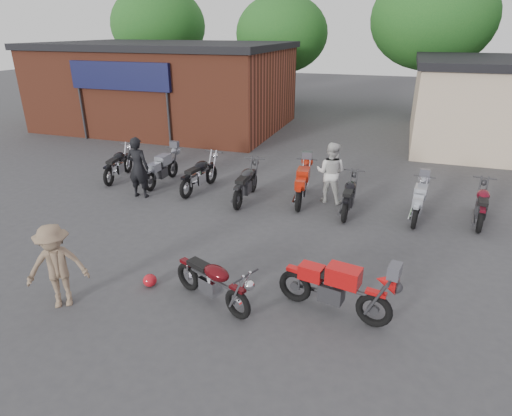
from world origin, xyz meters
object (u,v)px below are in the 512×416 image
(row_bike_6, at_px, (419,200))
(sportbike, at_px, (336,285))
(person_light, at_px, (331,173))
(person_dark, at_px, (138,168))
(row_bike_3, at_px, (246,181))
(row_bike_7, at_px, (482,203))
(row_bike_5, at_px, (349,194))
(row_bike_4, at_px, (302,183))
(row_bike_0, at_px, (118,163))
(vintage_motorcycle, at_px, (213,279))
(row_bike_2, at_px, (200,173))
(row_bike_1, at_px, (162,167))
(helmet, at_px, (150,280))
(person_tan, at_px, (57,266))

(row_bike_6, bearing_deg, sportbike, 170.08)
(person_light, distance_m, row_bike_6, 2.64)
(person_dark, relative_size, row_bike_3, 0.91)
(sportbike, distance_m, row_bike_7, 6.24)
(person_light, xyz_separation_m, row_bike_5, (0.67, -0.66, -0.36))
(row_bike_4, xyz_separation_m, row_bike_7, (4.97, 0.09, -0.04))
(row_bike_0, xyz_separation_m, row_bike_5, (8.10, -0.42, -0.02))
(vintage_motorcycle, bearing_deg, row_bike_7, 70.41)
(person_light, relative_size, row_bike_2, 0.88)
(row_bike_1, bearing_deg, row_bike_2, -96.93)
(vintage_motorcycle, distance_m, person_light, 6.17)
(row_bike_5, bearing_deg, helmet, 147.49)
(row_bike_1, xyz_separation_m, row_bike_4, (4.91, -0.09, 0.03))
(row_bike_1, distance_m, row_bike_5, 6.39)
(row_bike_1, relative_size, row_bike_6, 1.05)
(row_bike_0, height_order, row_bike_6, row_bike_0)
(row_bike_5, xyz_separation_m, row_bike_7, (3.51, 0.48, 0.00))
(person_light, height_order, row_bike_1, person_light)
(row_bike_2, relative_size, row_bike_4, 1.00)
(row_bike_6, bearing_deg, row_bike_3, 99.14)
(row_bike_0, distance_m, row_bike_4, 6.63)
(vintage_motorcycle, height_order, helmet, vintage_motorcycle)
(sportbike, height_order, row_bike_4, sportbike)
(row_bike_4, bearing_deg, row_bike_6, -99.11)
(row_bike_1, distance_m, row_bike_7, 9.88)
(row_bike_3, distance_m, row_bike_4, 1.73)
(row_bike_3, relative_size, row_bike_6, 1.11)
(vintage_motorcycle, bearing_deg, sportbike, 34.23)
(person_light, xyz_separation_m, row_bike_6, (2.57, -0.48, -0.38))
(helmet, distance_m, row_bike_3, 5.20)
(vintage_motorcycle, xyz_separation_m, row_bike_5, (1.87, 5.38, 0.01))
(sportbike, height_order, row_bike_7, sportbike)
(row_bike_4, bearing_deg, person_light, -76.21)
(row_bike_1, height_order, row_bike_5, row_bike_1)
(person_light, distance_m, row_bike_1, 5.72)
(vintage_motorcycle, bearing_deg, person_dark, 158.06)
(row_bike_3, distance_m, row_bike_5, 3.14)
(helmet, relative_size, row_bike_0, 0.14)
(person_light, distance_m, row_bike_2, 4.22)
(row_bike_0, bearing_deg, person_tan, -162.42)
(row_bike_2, height_order, row_bike_3, row_bike_3)
(vintage_motorcycle, height_order, row_bike_6, vintage_motorcycle)
(person_light, distance_m, row_bike_4, 0.90)
(row_bike_3, bearing_deg, sportbike, -146.46)
(helmet, bearing_deg, person_light, 65.34)
(helmet, height_order, person_light, person_light)
(person_light, bearing_deg, row_bike_7, -176.38)
(person_tan, xyz_separation_m, row_bike_7, (8.12, 6.81, -0.28))
(sportbike, distance_m, row_bike_6, 5.32)
(row_bike_0, xyz_separation_m, row_bike_2, (3.23, -0.16, 0.02))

